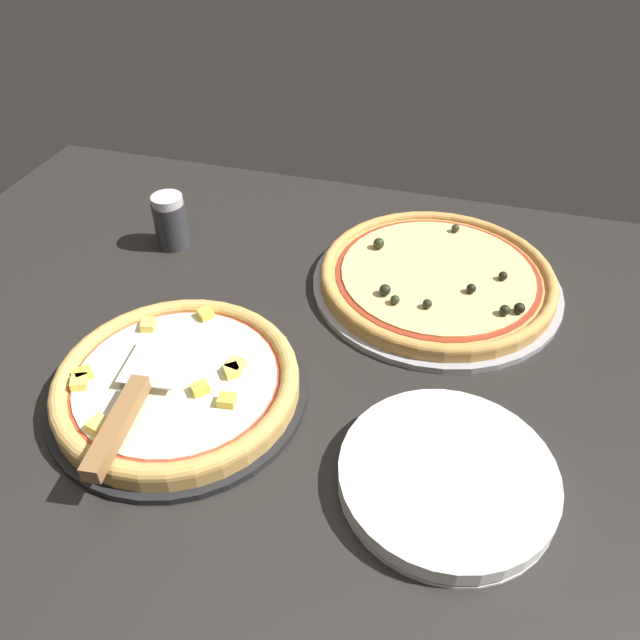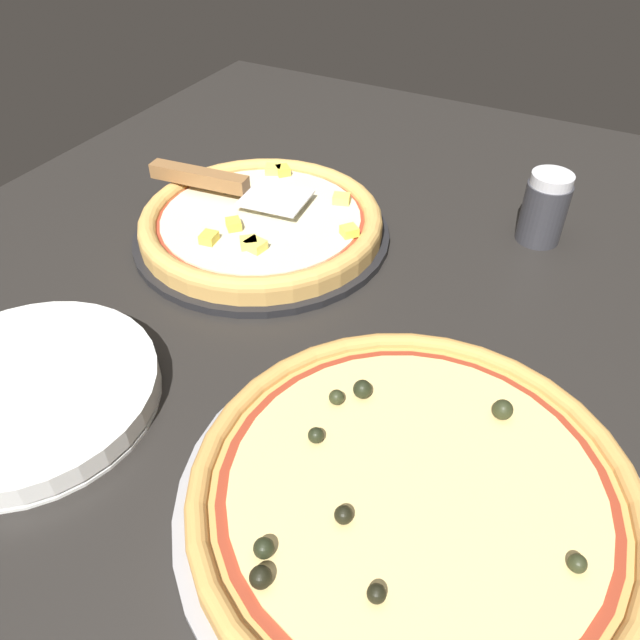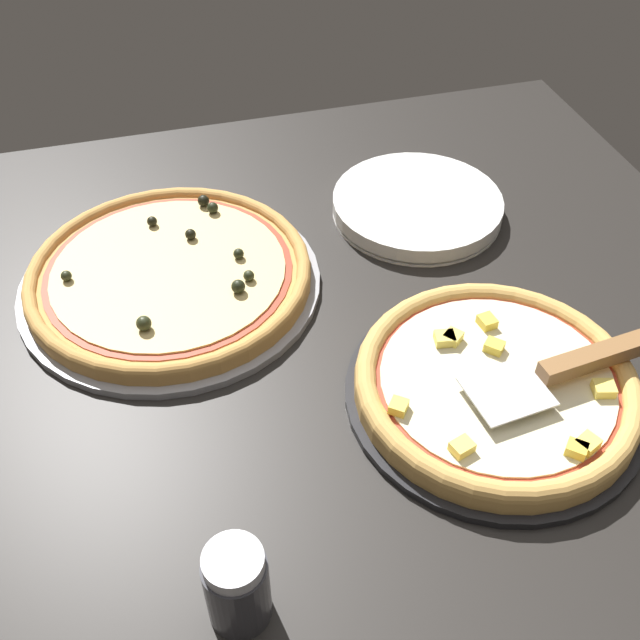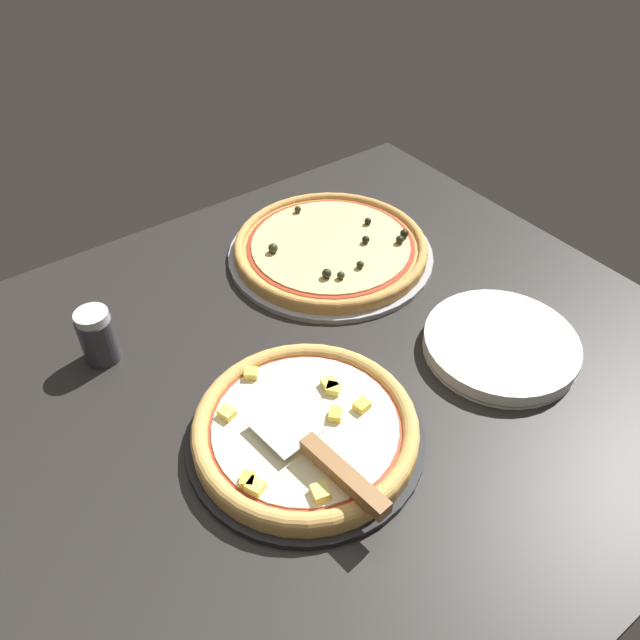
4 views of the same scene
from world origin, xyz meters
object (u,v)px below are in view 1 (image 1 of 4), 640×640
object	(u,v)px
pizza_back	(437,276)
parmesan_shaker	(171,221)
pizza_front	(177,381)
serving_spatula	(125,413)
plate_stack	(447,477)

from	to	relation	value
pizza_back	parmesan_shaker	xyz separation A→B (cm)	(-45.54, -0.32, 2.32)
pizza_front	serving_spatula	distance (cm)	9.23
pizza_front	parmesan_shaker	xyz separation A→B (cm)	(-16.69, 32.22, 2.06)
pizza_front	plate_stack	bearing A→B (deg)	-6.73
pizza_front	parmesan_shaker	world-z (taller)	parmesan_shaker
pizza_back	plate_stack	distance (cm)	37.29
pizza_back	parmesan_shaker	distance (cm)	45.60
pizza_front	pizza_back	bearing A→B (deg)	48.45
serving_spatula	plate_stack	xyz separation A→B (cm)	(37.21, 4.44, -3.89)
pizza_back	serving_spatula	bearing A→B (deg)	-126.75
parmesan_shaker	plate_stack	bearing A→B (deg)	-34.98
pizza_front	parmesan_shaker	bearing A→B (deg)	117.39
plate_stack	parmesan_shaker	world-z (taller)	parmesan_shaker
pizza_front	parmesan_shaker	distance (cm)	36.35
pizza_back	parmesan_shaker	world-z (taller)	parmesan_shaker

